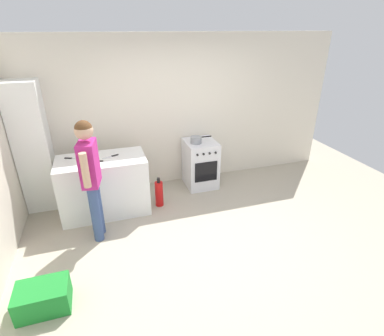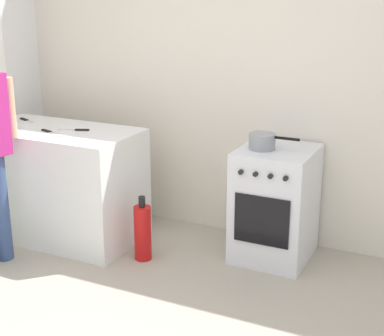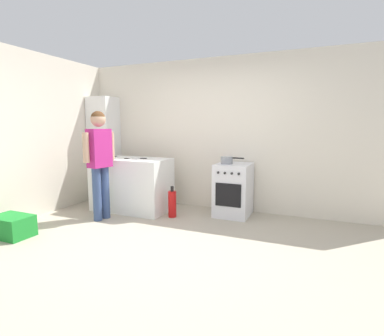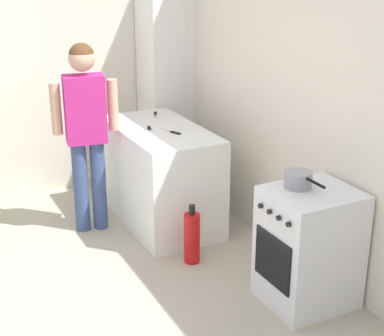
{
  "view_description": "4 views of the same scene",
  "coord_description": "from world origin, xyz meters",
  "px_view_note": "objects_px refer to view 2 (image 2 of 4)",
  "views": [
    {
      "loc": [
        -1.28,
        -3.07,
        2.67
      ],
      "look_at": [
        -0.06,
        0.77,
        0.76
      ],
      "focal_mm": 28.0,
      "sensor_mm": 36.0,
      "label": 1
    },
    {
      "loc": [
        1.58,
        -2.39,
        1.98
      ],
      "look_at": [
        -0.06,
        1.0,
        0.81
      ],
      "focal_mm": 55.0,
      "sensor_mm": 36.0,
      "label": 2
    },
    {
      "loc": [
        1.6,
        -3.06,
        1.45
      ],
      "look_at": [
        0.03,
        0.61,
        0.89
      ],
      "focal_mm": 28.0,
      "sensor_mm": 36.0,
      "label": 3
    },
    {
      "loc": [
        3.25,
        -0.8,
        2.36
      ],
      "look_at": [
        -0.14,
        0.91,
        0.97
      ],
      "focal_mm": 55.0,
      "sensor_mm": 36.0,
      "label": 4
    }
  ],
  "objects_px": {
    "oven_left": "(275,204)",
    "knife_carving": "(53,133)",
    "fire_extinguisher": "(143,232)",
    "larder_cabinet": "(5,97)",
    "knife_paring": "(26,120)",
    "knife_utility": "(75,130)",
    "pot": "(262,141)"
  },
  "relations": [
    {
      "from": "oven_left",
      "to": "knife_carving",
      "type": "distance_m",
      "value": 1.77
    },
    {
      "from": "fire_extinguisher",
      "to": "larder_cabinet",
      "type": "distance_m",
      "value": 2.03
    },
    {
      "from": "fire_extinguisher",
      "to": "larder_cabinet",
      "type": "relative_size",
      "value": 0.25
    },
    {
      "from": "oven_left",
      "to": "larder_cabinet",
      "type": "distance_m",
      "value": 2.71
    },
    {
      "from": "knife_paring",
      "to": "fire_extinguisher",
      "type": "distance_m",
      "value": 1.45
    },
    {
      "from": "knife_utility",
      "to": "larder_cabinet",
      "type": "relative_size",
      "value": 0.12
    },
    {
      "from": "knife_utility",
      "to": "fire_extinguisher",
      "type": "xyz_separation_m",
      "value": [
        0.67,
        -0.13,
        -0.69
      ]
    },
    {
      "from": "fire_extinguisher",
      "to": "pot",
      "type": "bearing_deg",
      "value": 28.87
    },
    {
      "from": "larder_cabinet",
      "to": "knife_paring",
      "type": "bearing_deg",
      "value": -32.82
    },
    {
      "from": "knife_paring",
      "to": "knife_utility",
      "type": "relative_size",
      "value": 0.83
    },
    {
      "from": "knife_carving",
      "to": "larder_cabinet",
      "type": "height_order",
      "value": "larder_cabinet"
    },
    {
      "from": "oven_left",
      "to": "knife_carving",
      "type": "relative_size",
      "value": 2.62
    },
    {
      "from": "knife_carving",
      "to": "larder_cabinet",
      "type": "xyz_separation_m",
      "value": [
        -1.02,
        0.6,
        0.1
      ]
    },
    {
      "from": "pot",
      "to": "fire_extinguisher",
      "type": "xyz_separation_m",
      "value": [
        -0.77,
        -0.42,
        -0.69
      ]
    },
    {
      "from": "knife_utility",
      "to": "knife_paring",
      "type": "bearing_deg",
      "value": 169.46
    },
    {
      "from": "pot",
      "to": "larder_cabinet",
      "type": "xyz_separation_m",
      "value": [
        -2.55,
        0.16,
        0.09
      ]
    },
    {
      "from": "knife_utility",
      "to": "fire_extinguisher",
      "type": "bearing_deg",
      "value": -11.2
    },
    {
      "from": "oven_left",
      "to": "knife_utility",
      "type": "distance_m",
      "value": 1.65
    },
    {
      "from": "knife_paring",
      "to": "knife_carving",
      "type": "bearing_deg",
      "value": -27.89
    },
    {
      "from": "knife_utility",
      "to": "knife_carving",
      "type": "bearing_deg",
      "value": -118.33
    },
    {
      "from": "knife_paring",
      "to": "knife_utility",
      "type": "bearing_deg",
      "value": -10.54
    },
    {
      "from": "knife_paring",
      "to": "pot",
      "type": "bearing_deg",
      "value": 5.16
    },
    {
      "from": "pot",
      "to": "knife_carving",
      "type": "bearing_deg",
      "value": -163.67
    },
    {
      "from": "oven_left",
      "to": "fire_extinguisher",
      "type": "distance_m",
      "value": 1.01
    },
    {
      "from": "pot",
      "to": "knife_carving",
      "type": "xyz_separation_m",
      "value": [
        -1.53,
        -0.45,
        -0.0
      ]
    },
    {
      "from": "knife_utility",
      "to": "knife_carving",
      "type": "distance_m",
      "value": 0.18
    },
    {
      "from": "pot",
      "to": "larder_cabinet",
      "type": "relative_size",
      "value": 0.19
    },
    {
      "from": "pot",
      "to": "fire_extinguisher",
      "type": "height_order",
      "value": "pot"
    },
    {
      "from": "oven_left",
      "to": "knife_utility",
      "type": "xyz_separation_m",
      "value": [
        -1.54,
        -0.34,
        0.48
      ]
    },
    {
      "from": "oven_left",
      "to": "fire_extinguisher",
      "type": "relative_size",
      "value": 1.7
    },
    {
      "from": "knife_paring",
      "to": "larder_cabinet",
      "type": "xyz_separation_m",
      "value": [
        -0.52,
        0.34,
        0.09
      ]
    },
    {
      "from": "knife_utility",
      "to": "larder_cabinet",
      "type": "xyz_separation_m",
      "value": [
        -1.11,
        0.45,
        0.1
      ]
    }
  ]
}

